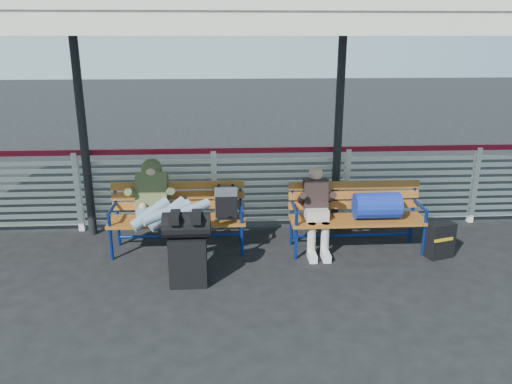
{
  "coord_description": "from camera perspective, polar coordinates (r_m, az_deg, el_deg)",
  "views": [
    {
      "loc": [
        0.19,
        -5.25,
        2.79
      ],
      "look_at": [
        0.57,
        1.0,
        0.84
      ],
      "focal_mm": 35.0,
      "sensor_mm": 36.0,
      "label": 1
    }
  ],
  "objects": [
    {
      "name": "ground",
      "position": [
        5.95,
        -5.0,
        -10.72
      ],
      "size": [
        60.0,
        60.0,
        0.0
      ],
      "primitive_type": "plane",
      "color": "black",
      "rests_on": "ground"
    },
    {
      "name": "fence",
      "position": [
        7.46,
        -4.8,
        0.69
      ],
      "size": [
        12.08,
        0.08,
        1.24
      ],
      "color": "silver",
      "rests_on": "ground"
    },
    {
      "name": "canopy",
      "position": [
        6.12,
        -5.59,
        19.59
      ],
      "size": [
        12.6,
        3.6,
        3.16
      ],
      "color": "silver",
      "rests_on": "ground"
    },
    {
      "name": "luggage_stack",
      "position": [
        5.82,
        -7.83,
        -6.14
      ],
      "size": [
        0.54,
        0.31,
        0.9
      ],
      "rotation": [
        0.0,
        0.0,
        0.01
      ],
      "color": "black",
      "rests_on": "ground"
    },
    {
      "name": "bench_left",
      "position": [
        6.75,
        -7.53,
        -1.91
      ],
      "size": [
        1.8,
        0.56,
        0.92
      ],
      "color": "#A76420",
      "rests_on": "ground"
    },
    {
      "name": "bench_right",
      "position": [
        6.84,
        12.56,
        -1.79
      ],
      "size": [
        1.8,
        0.56,
        0.92
      ],
      "color": "#A76420",
      "rests_on": "ground"
    },
    {
      "name": "traveler_man",
      "position": [
        6.41,
        -10.57,
        -1.72
      ],
      "size": [
        0.94,
        1.64,
        0.77
      ],
      "color": "#7F95AB",
      "rests_on": "ground"
    },
    {
      "name": "companion_person",
      "position": [
        6.68,
        6.93,
        -1.98
      ],
      "size": [
        0.32,
        0.66,
        1.15
      ],
      "color": "#B9B5A7",
      "rests_on": "ground"
    },
    {
      "name": "suitcase_side",
      "position": [
        7.0,
        20.31,
        -5.18
      ],
      "size": [
        0.38,
        0.3,
        0.48
      ],
      "rotation": [
        0.0,
        0.0,
        0.3
      ],
      "color": "black",
      "rests_on": "ground"
    }
  ]
}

